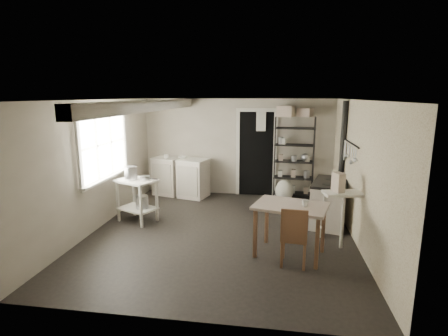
# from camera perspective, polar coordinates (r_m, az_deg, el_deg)

# --- Properties ---
(floor) EXTENTS (5.00, 5.00, 0.00)m
(floor) POSITION_cam_1_polar(r_m,az_deg,el_deg) (6.27, -0.41, -10.46)
(floor) COLOR black
(floor) RESTS_ON ground
(ceiling) EXTENTS (5.00, 5.00, 0.00)m
(ceiling) POSITION_cam_1_polar(r_m,az_deg,el_deg) (5.80, -0.44, 11.07)
(ceiling) COLOR silver
(ceiling) RESTS_ON wall_back
(wall_back) EXTENTS (4.50, 0.02, 2.30)m
(wall_back) POSITION_cam_1_polar(r_m,az_deg,el_deg) (8.37, 2.22, 3.38)
(wall_back) COLOR #B2A998
(wall_back) RESTS_ON ground
(wall_front) EXTENTS (4.50, 0.02, 2.30)m
(wall_front) POSITION_cam_1_polar(r_m,az_deg,el_deg) (3.57, -6.70, -8.32)
(wall_front) COLOR #B2A998
(wall_front) RESTS_ON ground
(wall_left) EXTENTS (0.02, 5.00, 2.30)m
(wall_left) POSITION_cam_1_polar(r_m,az_deg,el_deg) (6.65, -19.95, 0.48)
(wall_left) COLOR #B2A998
(wall_left) RESTS_ON ground
(wall_right) EXTENTS (0.02, 5.00, 2.30)m
(wall_right) POSITION_cam_1_polar(r_m,az_deg,el_deg) (6.01, 21.27, -0.76)
(wall_right) COLOR #B2A998
(wall_right) RESTS_ON ground
(window) EXTENTS (0.12, 1.76, 1.28)m
(window) POSITION_cam_1_polar(r_m,az_deg,el_deg) (6.76, -19.14, 3.72)
(window) COLOR silver
(window) RESTS_ON wall_left
(doorway) EXTENTS (0.96, 0.10, 2.08)m
(doorway) POSITION_cam_1_polar(r_m,az_deg,el_deg) (8.33, 5.27, 2.25)
(doorway) COLOR silver
(doorway) RESTS_ON ground
(ceiling_beam) EXTENTS (0.18, 5.00, 0.18)m
(ceiling_beam) POSITION_cam_1_polar(r_m,az_deg,el_deg) (6.11, -11.81, 9.92)
(ceiling_beam) COLOR silver
(ceiling_beam) RESTS_ON ceiling
(wallpaper_panel) EXTENTS (0.01, 5.00, 2.30)m
(wallpaper_panel) POSITION_cam_1_polar(r_m,az_deg,el_deg) (6.01, 21.17, -0.75)
(wallpaper_panel) COLOR beige
(wallpaper_panel) RESTS_ON wall_right
(utensil_rail) EXTENTS (0.06, 1.20, 0.44)m
(utensil_rail) POSITION_cam_1_polar(r_m,az_deg,el_deg) (6.51, 19.88, 3.83)
(utensil_rail) COLOR #B0AFB2
(utensil_rail) RESTS_ON wall_right
(prep_table) EXTENTS (0.86, 0.76, 0.82)m
(prep_table) POSITION_cam_1_polar(r_m,az_deg,el_deg) (6.87, -13.96, -5.26)
(prep_table) COLOR silver
(prep_table) RESTS_ON ground
(stockpot) EXTENTS (0.24, 0.24, 0.25)m
(stockpot) POSITION_cam_1_polar(r_m,az_deg,el_deg) (6.77, -14.97, -0.83)
(stockpot) COLOR #B0AFB2
(stockpot) RESTS_ON prep_table
(saucepan) EXTENTS (0.24, 0.24, 0.10)m
(saucepan) POSITION_cam_1_polar(r_m,az_deg,el_deg) (6.67, -12.76, -1.70)
(saucepan) COLOR #B0AFB2
(saucepan) RESTS_ON prep_table
(bucket) EXTENTS (0.27, 0.27, 0.25)m
(bucket) POSITION_cam_1_polar(r_m,az_deg,el_deg) (6.83, -13.23, -5.46)
(bucket) COLOR #B0AFB2
(bucket) RESTS_ON prep_table
(base_cabinets) EXTENTS (1.49, 0.92, 0.91)m
(base_cabinets) POSITION_cam_1_polar(r_m,az_deg,el_deg) (8.44, -7.08, -1.40)
(base_cabinets) COLOR beige
(base_cabinets) RESTS_ON ground
(mixing_bowl) EXTENTS (0.35, 0.35, 0.07)m
(mixing_bowl) POSITION_cam_1_polar(r_m,az_deg,el_deg) (8.33, -6.77, 1.89)
(mixing_bowl) COLOR white
(mixing_bowl) RESTS_ON base_cabinets
(counter_cup) EXTENTS (0.13, 0.13, 0.09)m
(counter_cup) POSITION_cam_1_polar(r_m,az_deg,el_deg) (8.38, -9.41, 1.97)
(counter_cup) COLOR white
(counter_cup) RESTS_ON base_cabinets
(shelf_rack) EXTENTS (0.92, 0.41, 1.90)m
(shelf_rack) POSITION_cam_1_polar(r_m,az_deg,el_deg) (8.17, 11.36, 1.53)
(shelf_rack) COLOR black
(shelf_rack) RESTS_ON ground
(shelf_jar) EXTENTS (0.11, 0.11, 0.19)m
(shelf_jar) POSITION_cam_1_polar(r_m,az_deg,el_deg) (8.08, 9.75, 4.46)
(shelf_jar) COLOR white
(shelf_jar) RESTS_ON shelf_rack
(storage_box_a) EXTENTS (0.44, 0.41, 0.24)m
(storage_box_a) POSITION_cam_1_polar(r_m,az_deg,el_deg) (8.03, 10.11, 9.02)
(storage_box_a) COLOR beige
(storage_box_a) RESTS_ON shelf_rack
(storage_box_b) EXTENTS (0.38, 0.37, 0.19)m
(storage_box_b) POSITION_cam_1_polar(r_m,az_deg,el_deg) (8.10, 13.10, 8.78)
(storage_box_b) COLOR beige
(storage_box_b) RESTS_ON shelf_rack
(stove) EXTENTS (0.82, 1.15, 0.82)m
(stove) POSITION_cam_1_polar(r_m,az_deg,el_deg) (6.81, 16.80, -5.21)
(stove) COLOR beige
(stove) RESTS_ON ground
(stovepipe) EXTENTS (0.13, 0.13, 1.28)m
(stovepipe) POSITION_cam_1_polar(r_m,az_deg,el_deg) (7.08, 18.94, 4.80)
(stovepipe) COLOR black
(stovepipe) RESTS_ON stove
(side_ledge) EXTENTS (0.65, 0.42, 0.92)m
(side_ledge) POSITION_cam_1_polar(r_m,az_deg,el_deg) (5.81, 18.58, -8.37)
(side_ledge) COLOR silver
(side_ledge) RESTS_ON ground
(oats_box) EXTENTS (0.19, 0.23, 0.30)m
(oats_box) POSITION_cam_1_polar(r_m,az_deg,el_deg) (5.65, 18.12, -2.77)
(oats_box) COLOR beige
(oats_box) RESTS_ON side_ledge
(work_table) EXTENTS (1.20, 0.98, 0.79)m
(work_table) POSITION_cam_1_polar(r_m,az_deg,el_deg) (5.40, 10.69, -10.06)
(work_table) COLOR #C0B2A4
(work_table) RESTS_ON ground
(table_cup) EXTENTS (0.13, 0.13, 0.10)m
(table_cup) POSITION_cam_1_polar(r_m,az_deg,el_deg) (5.23, 13.11, -5.93)
(table_cup) COLOR white
(table_cup) RESTS_ON work_table
(chair) EXTENTS (0.40, 0.41, 0.87)m
(chair) POSITION_cam_1_polar(r_m,az_deg,el_deg) (5.09, 11.41, -10.24)
(chair) COLOR brown
(chair) RESTS_ON ground
(flour_sack) EXTENTS (0.50, 0.47, 0.49)m
(flour_sack) POSITION_cam_1_polar(r_m,az_deg,el_deg) (8.05, 9.81, -3.75)
(flour_sack) COLOR beige
(flour_sack) RESTS_ON ground
(floor_crock) EXTENTS (0.17, 0.17, 0.16)m
(floor_crock) POSITION_cam_1_polar(r_m,az_deg,el_deg) (6.29, 15.35, -10.07)
(floor_crock) COLOR white
(floor_crock) RESTS_ON ground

